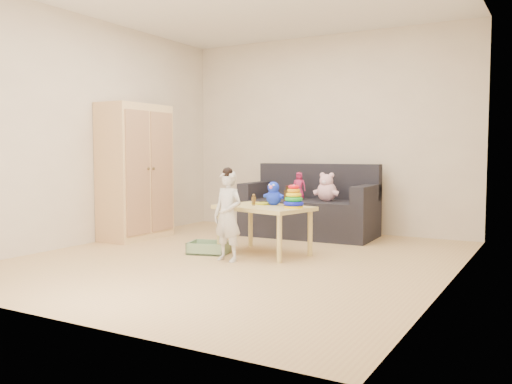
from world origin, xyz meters
The scene contains 13 objects.
room centered at (0.00, 0.00, 1.30)m, with size 4.50×4.50×4.50m.
wardrobe centered at (-1.76, 0.47, 0.82)m, with size 0.45×0.91×1.63m, color #E4BC7D.
sofa centered at (0.01, 1.68, 0.23)m, with size 1.63×0.81×0.46m, color black.
play_table centered at (0.09, 0.34, 0.25)m, with size 0.95×0.60×0.50m, color tan.
storage_bin centered at (-0.43, 0.09, 0.06)m, with size 0.40×0.30×0.12m, color gray, non-canonical shape.
toddler centered at (-0.04, -0.15, 0.43)m, with size 0.32×0.21×0.86m, color silver.
pink_bear centered at (0.26, 1.63, 0.61)m, with size 0.26×0.22×0.29m, color #FCB9C8, non-canonical shape.
doll centered at (-0.12, 1.65, 0.63)m, with size 0.17×0.12×0.34m, color #C6255D.
ring_stacker centered at (0.45, 0.31, 0.59)m, with size 0.20×0.20×0.23m.
brown_bottle centered at (0.31, 0.45, 0.59)m, with size 0.07×0.07×0.21m.
blue_plush centered at (0.14, 0.48, 0.63)m, with size 0.21×0.16×0.25m, color #1C39FF, non-canonical shape.
wooden_figure centered at (-0.02, 0.32, 0.56)m, with size 0.05×0.04×0.12m, color brown, non-canonical shape.
yellow_book centered at (0.00, 0.50, 0.51)m, with size 0.18×0.18×0.01m, color #D0D416.
Camera 1 is at (2.75, -4.54, 1.05)m, focal length 38.00 mm.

